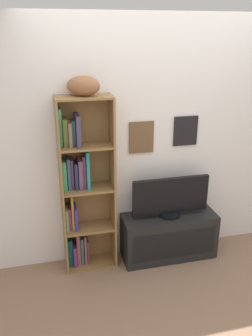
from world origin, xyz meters
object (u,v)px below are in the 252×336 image
(bookshelf, at_px, (82,190))
(television, at_px, (171,197))
(tv_stand, at_px, (169,236))
(football, at_px, (83,86))

(bookshelf, relative_size, television, 2.19)
(bookshelf, relative_size, tv_stand, 1.77)
(football, bearing_deg, bookshelf, 149.73)
(football, height_order, tv_stand, football)
(bookshelf, xyz_separation_m, tv_stand, (0.89, -0.08, -0.60))
(football, bearing_deg, television, -3.41)
(bookshelf, bearing_deg, tv_stand, -5.35)
(bookshelf, distance_m, football, 1.00)
(television, bearing_deg, tv_stand, -90.00)
(football, relative_size, tv_stand, 0.30)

